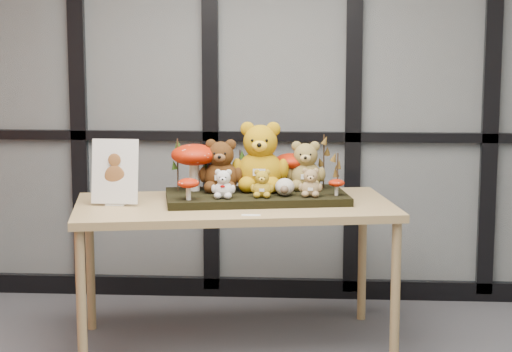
# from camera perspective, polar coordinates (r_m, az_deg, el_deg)

# --- Properties ---
(room_shell) EXTENTS (5.00, 5.00, 5.00)m
(room_shell) POSITION_cam_1_polar(r_m,az_deg,el_deg) (3.36, 0.01, 8.31)
(room_shell) COLOR beige
(room_shell) RESTS_ON floor
(glass_partition) EXTENTS (4.90, 0.06, 2.78)m
(glass_partition) POSITION_cam_1_polar(r_m,az_deg,el_deg) (5.84, 1.59, 6.03)
(glass_partition) COLOR #2D383F
(glass_partition) RESTS_ON floor
(display_table) EXTENTS (1.82, 1.14, 0.80)m
(display_table) POSITION_cam_1_polar(r_m,az_deg,el_deg) (5.00, -1.34, -2.42)
(display_table) COLOR tan
(display_table) RESTS_ON floor
(diorama_tray) EXTENTS (1.05, 0.66, 0.04)m
(diorama_tray) POSITION_cam_1_polar(r_m,az_deg,el_deg) (5.05, 0.02, -1.29)
(diorama_tray) COLOR black
(diorama_tray) RESTS_ON display_table
(bear_pooh_yellow) EXTENTS (0.37, 0.34, 0.42)m
(bear_pooh_yellow) POSITION_cam_1_polar(r_m,az_deg,el_deg) (5.12, 0.27, 1.45)
(bear_pooh_yellow) COLOR #B9870B
(bear_pooh_yellow) RESTS_ON diorama_tray
(bear_brown_medium) EXTENTS (0.28, 0.26, 0.32)m
(bear_brown_medium) POSITION_cam_1_polar(r_m,az_deg,el_deg) (5.09, -2.17, 0.83)
(bear_brown_medium) COLOR #44260E
(bear_brown_medium) RESTS_ON diorama_tray
(bear_tan_back) EXTENTS (0.26, 0.24, 0.30)m
(bear_tan_back) POSITION_cam_1_polar(r_m,az_deg,el_deg) (5.16, 3.07, 0.81)
(bear_tan_back) COLOR olive
(bear_tan_back) RESTS_ON diorama_tray
(bear_small_yellow) EXTENTS (0.14, 0.13, 0.16)m
(bear_small_yellow) POSITION_cam_1_polar(r_m,az_deg,el_deg) (4.92, 0.39, -0.37)
(bear_small_yellow) COLOR #AB861B
(bear_small_yellow) RESTS_ON diorama_tray
(bear_white_bow) EXTENTS (0.15, 0.14, 0.17)m
(bear_white_bow) POSITION_cam_1_polar(r_m,az_deg,el_deg) (4.89, -2.02, -0.38)
(bear_white_bow) COLOR silver
(bear_white_bow) RESTS_ON diorama_tray
(bear_beige_small) EXTENTS (0.15, 0.14, 0.17)m
(bear_beige_small) POSITION_cam_1_polar(r_m,az_deg,el_deg) (4.95, 3.37, -0.30)
(bear_beige_small) COLOR #9A7C50
(bear_beige_small) RESTS_ON diorama_tray
(plush_cream_hedgehog) EXTENTS (0.09, 0.09, 0.10)m
(plush_cream_hedgehog) POSITION_cam_1_polar(r_m,az_deg,el_deg) (4.97, 1.78, -0.62)
(plush_cream_hedgehog) COLOR beige
(plush_cream_hedgehog) RESTS_ON diorama_tray
(mushroom_back_left) EXTENTS (0.26, 0.26, 0.29)m
(mushroom_back_left) POSITION_cam_1_polar(r_m,az_deg,el_deg) (5.12, -3.82, 0.68)
(mushroom_back_left) COLOR #A31A05
(mushroom_back_left) RESTS_ON diorama_tray
(mushroom_back_right) EXTENTS (0.19, 0.19, 0.22)m
(mushroom_back_right) POSITION_cam_1_polar(r_m,az_deg,el_deg) (5.21, 2.20, 0.45)
(mushroom_back_right) COLOR #A31A05
(mushroom_back_right) RESTS_ON diorama_tray
(mushroom_front_left) EXTENTS (0.11, 0.11, 0.13)m
(mushroom_front_left) POSITION_cam_1_polar(r_m,az_deg,el_deg) (4.85, -4.18, -0.74)
(mushroom_front_left) COLOR #A31A05
(mushroom_front_left) RESTS_ON diorama_tray
(mushroom_front_right) EXTENTS (0.09, 0.09, 0.10)m
(mushroom_front_right) POSITION_cam_1_polar(r_m,az_deg,el_deg) (4.99, 4.97, -0.65)
(mushroom_front_right) COLOR #A31A05
(mushroom_front_right) RESTS_ON diorama_tray
(sprig_green_far_left) EXTENTS (0.05, 0.05, 0.29)m
(sprig_green_far_left) POSITION_cam_1_polar(r_m,az_deg,el_deg) (5.12, -4.84, 0.70)
(sprig_green_far_left) COLOR #193D0E
(sprig_green_far_left) RESTS_ON diorama_tray
(sprig_green_mid_left) EXTENTS (0.05, 0.05, 0.26)m
(sprig_green_mid_left) POSITION_cam_1_polar(r_m,az_deg,el_deg) (5.18, -2.91, 0.67)
(sprig_green_mid_left) COLOR #193D0E
(sprig_green_mid_left) RESTS_ON diorama_tray
(sprig_dry_far_right) EXTENTS (0.05, 0.05, 0.30)m
(sprig_dry_far_right) POSITION_cam_1_polar(r_m,az_deg,el_deg) (5.19, 4.19, 0.89)
(sprig_dry_far_right) COLOR brown
(sprig_dry_far_right) RESTS_ON diorama_tray
(sprig_dry_mid_right) EXTENTS (0.05, 0.05, 0.22)m
(sprig_dry_mid_right) POSITION_cam_1_polar(r_m,az_deg,el_deg) (5.08, 5.04, 0.21)
(sprig_dry_mid_right) COLOR brown
(sprig_dry_mid_right) RESTS_ON diorama_tray
(sprig_green_centre) EXTENTS (0.05, 0.05, 0.21)m
(sprig_green_centre) POSITION_cam_1_polar(r_m,az_deg,el_deg) (5.21, -0.99, 0.44)
(sprig_green_centre) COLOR #193D0E
(sprig_green_centre) RESTS_ON diorama_tray
(sign_holder) EXTENTS (0.25, 0.07, 0.35)m
(sign_holder) POSITION_cam_1_polar(r_m,az_deg,el_deg) (4.96, -8.67, 0.12)
(sign_holder) COLOR silver
(sign_holder) RESTS_ON display_table
(label_card) EXTENTS (0.10, 0.03, 0.00)m
(label_card) POSITION_cam_1_polar(r_m,az_deg,el_deg) (4.66, -0.31, -2.43)
(label_card) COLOR white
(label_card) RESTS_ON display_table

